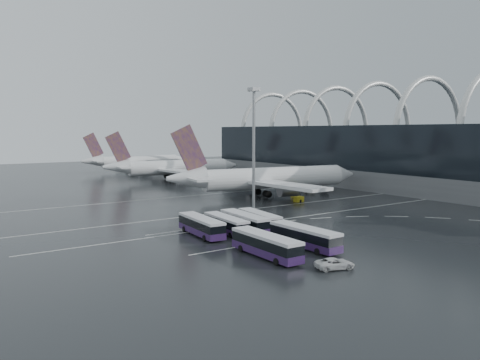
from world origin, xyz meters
TOP-DOWN VIEW (x-y plane):
  - ground at (0.00, 0.00)m, footprint 420.00×420.00m
  - terminal at (61.56, 19.84)m, footprint 42.00×160.00m
  - lane_marking_near at (0.00, -2.00)m, footprint 120.00×0.25m
  - lane_marking_mid at (0.00, 12.00)m, footprint 120.00×0.25m
  - lane_marking_far at (0.00, 40.00)m, footprint 120.00×0.25m
  - bus_bay_line_south at (-24.00, -16.00)m, footprint 28.00×0.25m
  - bus_bay_line_north at (-24.00, 0.00)m, footprint 28.00×0.25m
  - airliner_main at (9.28, 26.97)m, footprint 58.88×51.09m
  - airliner_gate_b at (7.53, 82.02)m, footprint 52.47×46.86m
  - airliner_gate_c at (9.99, 124.40)m, footprint 49.21×45.64m
  - bus_row_near_a at (-29.89, -5.59)m, footprint 3.95×13.34m
  - bus_row_near_b at (-25.19, -6.34)m, footprint 3.56×12.36m
  - bus_row_near_c at (-21.59, -6.96)m, footprint 3.81×13.20m
  - bus_row_near_d at (-17.63, -6.23)m, footprint 4.14×12.36m
  - bus_row_far_a at (-29.13, -23.14)m, footprint 3.39×13.60m
  - bus_row_far_c at (-20.91, -22.35)m, footprint 3.43×13.50m
  - van_curve_a at (-25.27, -33.08)m, footprint 5.84×3.94m
  - floodlight_mast at (-6.21, 11.28)m, footprint 2.15×2.15m
  - gse_cart_belly_a at (15.09, 20.98)m, footprint 2.16×1.27m
  - gse_cart_belly_b at (25.04, 25.17)m, footprint 2.10×1.24m
  - gse_cart_belly_c at (10.61, 14.43)m, footprint 2.46×1.45m
  - gse_cart_belly_d at (25.05, 26.92)m, footprint 2.22×1.31m

SIDE VIEW (x-z plane):
  - ground at x=0.00m, z-range 0.00..0.00m
  - lane_marking_near at x=0.00m, z-range 0.00..0.01m
  - lane_marking_mid at x=0.00m, z-range 0.00..0.01m
  - lane_marking_far at x=0.00m, z-range 0.00..0.01m
  - bus_bay_line_south at x=-24.00m, z-range 0.00..0.01m
  - bus_bay_line_north at x=-24.00m, z-range 0.00..0.01m
  - gse_cart_belly_b at x=25.04m, z-range 0.00..1.15m
  - gse_cart_belly_a at x=15.09m, z-range 0.00..1.18m
  - gse_cart_belly_d at x=25.05m, z-range 0.00..1.21m
  - gse_cart_belly_c at x=10.61m, z-range 0.00..1.34m
  - van_curve_a at x=-25.27m, z-range 0.00..1.49m
  - bus_row_near_d at x=-17.63m, z-range 0.15..3.13m
  - bus_row_near_b at x=-25.19m, z-range 0.15..3.15m
  - bus_row_near_c at x=-21.59m, z-range 0.16..3.37m
  - bus_row_near_a at x=-29.89m, z-range 0.16..3.40m
  - bus_row_far_c at x=-20.91m, z-range 0.16..3.47m
  - bus_row_far_a at x=-29.13m, z-range 0.17..3.50m
  - airliner_gate_c at x=9.99m, z-range -4.40..13.21m
  - airliner_gate_b at x=7.53m, z-range -4.55..13.66m
  - airliner_main at x=9.28m, z-range -4.98..14.98m
  - terminal at x=61.56m, z-range -6.58..28.32m
  - floodlight_mast at x=-6.21m, z-range 3.62..31.70m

